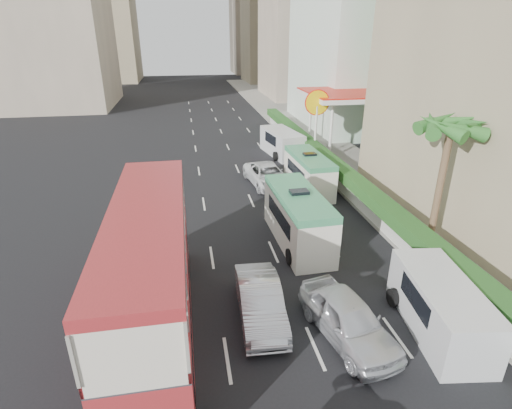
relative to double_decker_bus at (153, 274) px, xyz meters
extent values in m
plane|color=black|center=(6.00, 0.00, -2.53)|extent=(200.00, 200.00, 0.00)
cube|color=#A5262A|center=(0.00, 0.00, 0.00)|extent=(2.50, 11.00, 5.06)
imported|color=silver|center=(3.95, 0.04, -2.53)|extent=(1.84, 4.76, 1.55)
imported|color=silver|center=(6.93, -1.63, -2.53)|extent=(2.91, 5.15, 1.65)
imported|color=silver|center=(7.31, 14.81, -2.53)|extent=(3.17, 5.72, 1.52)
cube|color=silver|center=(7.11, 5.86, -1.11)|extent=(2.35, 6.48, 2.84)
cube|color=silver|center=(10.00, 13.31, -1.23)|extent=(2.16, 5.92, 2.60)
cube|color=silver|center=(10.49, -1.84, -1.49)|extent=(2.78, 5.42, 2.07)
cube|color=silver|center=(10.24, 22.47, -1.40)|extent=(3.11, 5.93, 2.26)
cube|color=#99968C|center=(15.00, 25.00, -2.44)|extent=(6.00, 120.00, 0.18)
cube|color=silver|center=(12.20, 14.00, -1.85)|extent=(0.30, 44.00, 1.00)
cube|color=#2D6626|center=(12.20, 14.00, -1.00)|extent=(1.10, 44.00, 0.70)
cylinder|color=brown|center=(13.80, 4.00, 0.85)|extent=(0.36, 0.36, 6.40)
cube|color=silver|center=(16.00, 23.00, 0.22)|extent=(6.50, 8.00, 5.50)
camera|label=1|loc=(1.51, -12.65, 7.98)|focal=28.00mm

